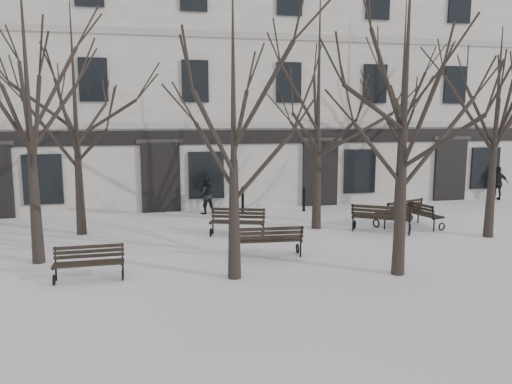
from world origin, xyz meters
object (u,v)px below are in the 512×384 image
object	(u,v)px
tree_2	(406,80)
bench_0	(89,262)
tree_3	(497,108)
bench_4	(400,211)
bench_2	(381,217)
bench_5	(419,213)
tree_0	(27,79)
bench_1	(269,240)
bench_3	(238,221)
tree_1	(233,100)

from	to	relation	value
tree_2	bench_0	distance (m)	8.89
tree_3	bench_4	size ratio (longest dim) A/B	3.31
bench_2	bench_0	bearing A→B (deg)	51.24
bench_5	tree_0	bearing A→B (deg)	85.52
bench_1	bench_2	size ratio (longest dim) A/B	0.95
tree_0	bench_1	distance (m)	7.76
tree_3	bench_0	bearing A→B (deg)	-172.11
bench_2	tree_3	bearing A→B (deg)	-168.70
tree_0	bench_0	distance (m)	5.08
tree_0	bench_5	distance (m)	13.49
bench_5	bench_1	bearing A→B (deg)	100.41
bench_0	bench_3	xyz separation A→B (m)	(4.39, 3.70, 0.04)
tree_3	bench_5	world-z (taller)	tree_3
tree_2	bench_1	xyz separation A→B (m)	(-2.83, 2.20, -4.33)
bench_4	bench_5	bearing A→B (deg)	133.41
bench_1	bench_3	distance (m)	2.78
bench_4	tree_0	bearing A→B (deg)	-12.07
tree_2	bench_1	distance (m)	5.62
tree_3	bench_2	bearing A→B (deg)	158.15
tree_3	bench_4	xyz separation A→B (m)	(-2.05, 2.21, -3.71)
tree_2	bench_5	xyz separation A→B (m)	(3.46, 4.90, -4.34)
bench_4	bench_5	distance (m)	0.68
bench_1	bench_2	xyz separation A→B (m)	(4.49, 2.08, 0.03)
bench_2	bench_4	distance (m)	1.49
tree_0	tree_3	xyz separation A→B (m)	(14.04, -0.07, -0.70)
bench_0	bench_5	size ratio (longest dim) A/B	0.87
tree_0	bench_5	world-z (taller)	tree_0
tree_3	bench_1	xyz separation A→B (m)	(-7.73, -0.78, -3.73)
bench_1	bench_4	world-z (taller)	bench_4
bench_1	tree_3	bearing A→B (deg)	-170.16
tree_1	bench_1	size ratio (longest dim) A/B	3.63
tree_3	bench_0	xyz separation A→B (m)	(-12.52, -1.74, -3.79)
tree_2	tree_3	xyz separation A→B (m)	(4.90, 2.98, -0.60)
bench_2	bench_4	bearing A→B (deg)	-109.17
bench_0	bench_2	distance (m)	9.77
bench_1	bench_4	distance (m)	6.41
tree_2	bench_3	xyz separation A→B (m)	(-3.24, 4.94, -4.34)
tree_3	bench_3	distance (m)	9.17
bench_1	bench_3	world-z (taller)	bench_1
tree_0	bench_3	size ratio (longest dim) A/B	4.12
tree_1	bench_4	bearing A→B (deg)	33.34
bench_0	tree_3	bearing A→B (deg)	6.99
tree_2	bench_4	size ratio (longest dim) A/B	3.77
tree_0	bench_3	xyz separation A→B (m)	(5.90, 1.89, -4.45)
tree_0	tree_3	bearing A→B (deg)	-0.30
bench_2	bench_1	bearing A→B (deg)	57.95
bench_4	tree_3	bearing A→B (deg)	110.75
tree_3	bench_0	world-z (taller)	tree_3
tree_3	bench_1	bearing A→B (deg)	-174.24
tree_2	tree_3	distance (m)	5.76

